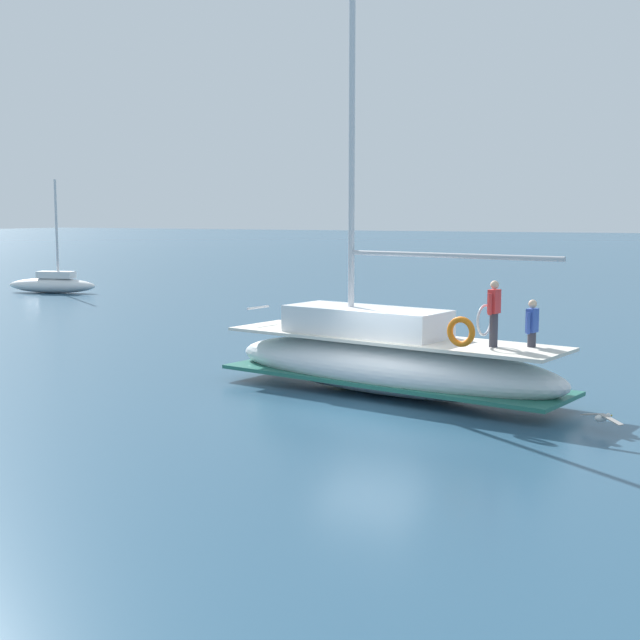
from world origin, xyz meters
The scene contains 5 objects.
ground_plane centered at (0.00, 0.00, 0.00)m, with size 400.00×400.00×0.00m, color #284C66.
main_sailboat centered at (1.73, 0.25, 0.91)m, with size 3.94×9.86×13.60m.
moored_catamaran centered at (19.40, 28.85, 0.55)m, with size 2.71×5.50×6.55m.
seagull centered at (0.13, -5.38, 0.31)m, with size 0.76×0.99×0.17m.
mooring_buoy centered at (7.10, 4.11, 0.23)m, with size 0.75×0.75×0.97m.
Camera 1 is at (-18.85, -8.45, 4.61)m, focal length 49.43 mm.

